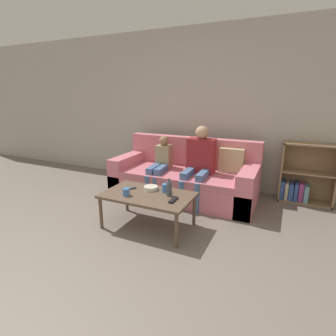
{
  "coord_description": "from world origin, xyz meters",
  "views": [
    {
      "loc": [
        1.43,
        -1.35,
        1.55
      ],
      "look_at": [
        0.0,
        1.69,
        0.6
      ],
      "focal_mm": 28.0,
      "sensor_mm": 36.0,
      "label": 1
    }
  ],
  "objects": [
    {
      "name": "person_adult",
      "position": [
        0.27,
        2.18,
        0.64
      ],
      "size": [
        0.4,
        0.65,
        1.11
      ],
      "rotation": [
        0.0,
        0.0,
        0.02
      ],
      "color": "#476693",
      "rests_on": "ground_plane"
    },
    {
      "name": "cup_near",
      "position": [
        0.15,
        1.3,
        0.47
      ],
      "size": [
        0.08,
        0.08,
        0.1
      ],
      "color": "#3D70B2",
      "rests_on": "coffee_table"
    },
    {
      "name": "ground_plane",
      "position": [
        0.0,
        0.0,
        0.0
      ],
      "size": [
        22.0,
        22.0,
        0.0
      ],
      "primitive_type": "plane",
      "color": "#70665B"
    },
    {
      "name": "snack_bowl",
      "position": [
        -0.05,
        1.29,
        0.44
      ],
      "size": [
        0.17,
        0.17,
        0.05
      ],
      "color": "beige",
      "rests_on": "coffee_table"
    },
    {
      "name": "wall_back",
      "position": [
        0.0,
        2.96,
        1.3
      ],
      "size": [
        12.0,
        0.06,
        2.6
      ],
      "color": "#B7B2A8",
      "rests_on": "ground_plane"
    },
    {
      "name": "person_child",
      "position": [
        -0.33,
        2.12,
        0.52
      ],
      "size": [
        0.27,
        0.66,
        0.93
      ],
      "rotation": [
        0.0,
        0.0,
        0.08
      ],
      "color": "#476693",
      "rests_on": "ground_plane"
    },
    {
      "name": "bottle",
      "position": [
        0.24,
        1.21,
        0.51
      ],
      "size": [
        0.06,
        0.06,
        0.21
      ],
      "color": "#424756",
      "rests_on": "coffee_table"
    },
    {
      "name": "cup_far",
      "position": [
        -0.21,
        1.01,
        0.46
      ],
      "size": [
        0.08,
        0.08,
        0.09
      ],
      "color": "#3D70B2",
      "rests_on": "coffee_table"
    },
    {
      "name": "tv_remote_0",
      "position": [
        0.34,
        1.09,
        0.43
      ],
      "size": [
        0.05,
        0.17,
        0.02
      ],
      "rotation": [
        0.0,
        0.0,
        0.01
      ],
      "color": "black",
      "rests_on": "coffee_table"
    },
    {
      "name": "coffee_table",
      "position": [
        -0.01,
        1.15,
        0.38
      ],
      "size": [
        1.05,
        0.63,
        0.42
      ],
      "color": "brown",
      "rests_on": "ground_plane"
    },
    {
      "name": "couch",
      "position": [
        0.02,
        2.27,
        0.29
      ],
      "size": [
        2.17,
        0.95,
        0.88
      ],
      "color": "#D1707F",
      "rests_on": "ground_plane"
    },
    {
      "name": "bookshelf",
      "position": [
        1.68,
        2.81,
        0.35
      ],
      "size": [
        0.73,
        0.28,
        0.88
      ],
      "color": "#8E7051",
      "rests_on": "ground_plane"
    },
    {
      "name": "tv_remote_1",
      "position": [
        -0.3,
        1.2,
        0.43
      ],
      "size": [
        0.14,
        0.16,
        0.02
      ],
      "rotation": [
        0.0,
        0.0,
        -0.68
      ],
      "color": "#47474C",
      "rests_on": "coffee_table"
    }
  ]
}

